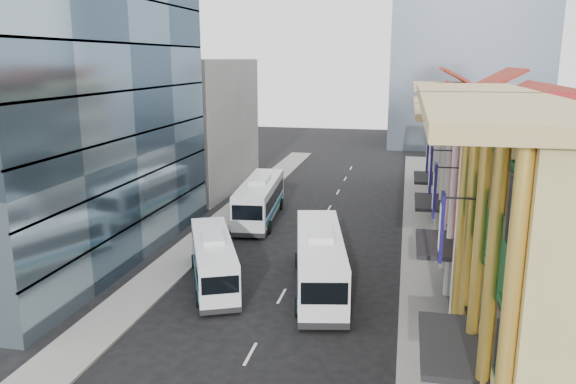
% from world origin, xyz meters
% --- Properties ---
extents(sidewalk_right, '(3.00, 90.00, 0.15)m').
position_xyz_m(sidewalk_right, '(8.50, 22.00, 0.07)').
color(sidewalk_right, slate).
rests_on(sidewalk_right, ground).
extents(sidewalk_left, '(3.00, 90.00, 0.15)m').
position_xyz_m(sidewalk_left, '(-8.50, 22.00, 0.07)').
color(sidewalk_left, slate).
rests_on(sidewalk_left, ground).
extents(shophouse_red, '(8.00, 10.00, 12.00)m').
position_xyz_m(shophouse_red, '(14.00, 17.00, 6.00)').
color(shophouse_red, '#A31213').
rests_on(shophouse_red, ground).
extents(shophouse_cream_near, '(8.00, 9.00, 10.00)m').
position_xyz_m(shophouse_cream_near, '(14.00, 26.50, 5.00)').
color(shophouse_cream_near, beige).
rests_on(shophouse_cream_near, ground).
extents(shophouse_cream_mid, '(8.00, 9.00, 10.00)m').
position_xyz_m(shophouse_cream_mid, '(14.00, 35.50, 5.00)').
color(shophouse_cream_mid, beige).
rests_on(shophouse_cream_mid, ground).
extents(shophouse_cream_far, '(8.00, 12.00, 11.00)m').
position_xyz_m(shophouse_cream_far, '(14.00, 46.00, 5.50)').
color(shophouse_cream_far, beige).
rests_on(shophouse_cream_far, ground).
extents(office_tower, '(12.00, 26.00, 30.00)m').
position_xyz_m(office_tower, '(-17.00, 19.00, 15.00)').
color(office_tower, '#415767').
rests_on(office_tower, ground).
extents(office_block_far, '(10.00, 18.00, 14.00)m').
position_xyz_m(office_block_far, '(-16.00, 42.00, 7.00)').
color(office_block_far, gray).
rests_on(office_block_far, ground).
extents(bus_left_near, '(6.28, 10.31, 3.27)m').
position_xyz_m(bus_left_near, '(-4.69, 16.11, 1.64)').
color(bus_left_near, white).
rests_on(bus_left_near, ground).
extents(bus_left_far, '(3.94, 12.33, 3.89)m').
position_xyz_m(bus_left_far, '(-5.50, 30.85, 1.94)').
color(bus_left_far, silver).
rests_on(bus_left_far, ground).
extents(bus_right, '(5.07, 12.34, 3.86)m').
position_xyz_m(bus_right, '(2.06, 16.61, 1.93)').
color(bus_right, white).
rests_on(bus_right, ground).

